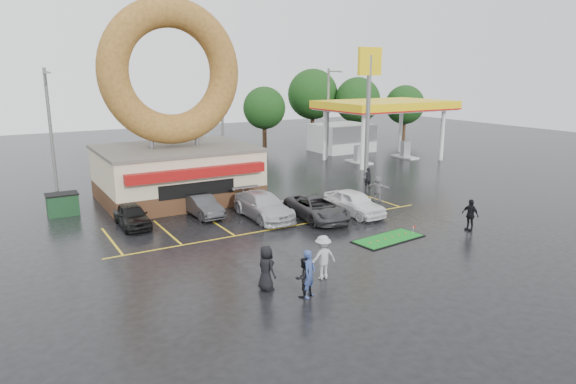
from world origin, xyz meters
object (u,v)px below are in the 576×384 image
streetlight_right (328,111)px  putting_green (388,239)px  streetlight_mid (223,117)px  dumpster (63,205)px  streetlight_left (50,127)px  car_silver (263,206)px  person_blue (309,274)px  person_cameraman (470,215)px  car_dgrey (202,206)px  gas_station (365,121)px  car_black (132,216)px  donut_shop (175,136)px  car_white (354,203)px  car_grey (317,208)px  shell_sign (369,88)px

streetlight_right → putting_green: streetlight_right is taller
streetlight_mid → dumpster: size_ratio=5.00×
dumpster → streetlight_left: bearing=86.3°
car_silver → person_blue: person_blue is taller
streetlight_right → person_cameraman: 25.60m
streetlight_mid → car_dgrey: streetlight_mid is taller
car_dgrey → person_blue: bearing=-95.3°
car_dgrey → putting_green: size_ratio=0.94×
person_cameraman → dumpster: size_ratio=1.00×
gas_station → streetlight_mid: bearing=-179.9°
car_black → streetlight_left: bearing=102.8°
streetlight_left → car_dgrey: bearing=-59.9°
donut_shop → person_cameraman: donut_shop is taller
streetlight_left → gas_station: bearing=2.0°
streetlight_right → putting_green: (-12.16, -23.20, -4.75)m
car_black → putting_green: car_black is taller
car_white → person_cameraman: bearing=-61.6°
car_grey → person_blue: (-6.32, -8.94, 0.27)m
donut_shop → person_blue: 18.43m
shell_sign → car_dgrey: 17.89m
car_grey → car_dgrey: bearing=147.4°
shell_sign → dumpster: shell_sign is taller
car_white → person_blue: 12.38m
streetlight_left → car_grey: 20.86m
car_dgrey → car_white: bearing=-31.2°
gas_station → car_grey: gas_station is taller
car_dgrey → donut_shop: bearing=86.4°
gas_station → shell_sign: size_ratio=1.29×
donut_shop → car_black: size_ratio=3.50×
gas_station → car_white: 23.06m
car_black → person_cameraman: person_cameraman is taller
streetlight_left → streetlight_mid: size_ratio=1.00×
gas_station → streetlight_right: 4.26m
gas_station → streetlight_right: (-4.00, 0.98, 1.08)m
car_silver → donut_shop: bearing=112.8°
putting_green → gas_station: bearing=54.0°
person_cameraman → car_dgrey: bearing=-136.4°
dumpster → putting_green: 20.01m
shell_sign → streetlight_right: shell_sign is taller
car_silver → shell_sign: bearing=26.4°
car_black → donut_shop: bearing=49.0°
person_blue → car_black: bearing=72.7°
gas_station → dumpster: (-30.50, -8.28, -3.05)m
shell_sign → putting_green: size_ratio=2.52×
person_cameraman → car_white: bearing=-153.4°
donut_shop → person_cameraman: (11.85, -15.33, -3.57)m
dumpster → person_cameraman: bearing=-37.6°
car_black → car_white: (12.57, -4.50, 0.12)m
streetlight_right → car_silver: 23.15m
streetlight_left → streetlight_mid: (14.00, 1.00, 0.00)m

